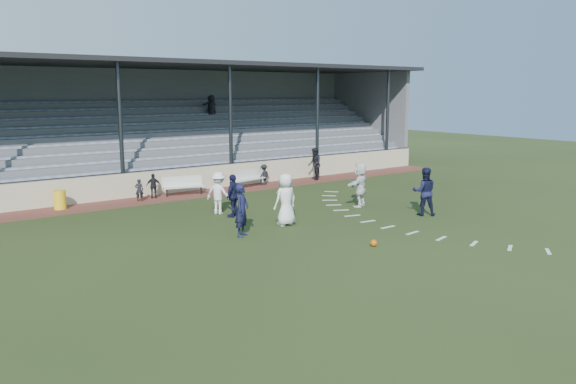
% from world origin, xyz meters
% --- Properties ---
extents(ground, '(90.00, 90.00, 0.00)m').
position_xyz_m(ground, '(0.00, 0.00, 0.00)').
color(ground, '#243114').
rests_on(ground, ground).
extents(cinder_track, '(34.00, 2.00, 0.02)m').
position_xyz_m(cinder_track, '(0.00, 10.50, 0.01)').
color(cinder_track, '#592B23').
rests_on(cinder_track, ground).
extents(retaining_wall, '(34.00, 0.18, 1.20)m').
position_xyz_m(retaining_wall, '(0.00, 11.55, 0.60)').
color(retaining_wall, beige).
rests_on(retaining_wall, ground).
extents(bench_left, '(2.04, 0.87, 0.95)m').
position_xyz_m(bench_left, '(-0.44, 10.55, 0.58)').
color(bench_left, silver).
rests_on(bench_left, cinder_track).
extents(bench_right, '(2.04, 0.84, 0.95)m').
position_xyz_m(bench_right, '(3.44, 10.64, 0.58)').
color(bench_right, silver).
rests_on(bench_right, cinder_track).
extents(trash_bin, '(0.52, 0.52, 0.82)m').
position_xyz_m(trash_bin, '(-6.18, 10.76, 0.43)').
color(trash_bin, yellow).
rests_on(trash_bin, cinder_track).
extents(football, '(0.23, 0.23, 0.23)m').
position_xyz_m(football, '(0.51, -1.56, 0.12)').
color(football, '#C1540B').
rests_on(football, ground).
extents(player_white_lead, '(1.01, 0.68, 2.00)m').
position_xyz_m(player_white_lead, '(-0.04, 2.60, 1.00)').
color(player_white_lead, white).
rests_on(player_white_lead, ground).
extents(player_navy_lead, '(0.82, 0.77, 1.88)m').
position_xyz_m(player_navy_lead, '(-2.27, 2.17, 0.94)').
color(player_navy_lead, '#121533').
rests_on(player_navy_lead, ground).
extents(player_navy_mid, '(1.23, 1.20, 1.99)m').
position_xyz_m(player_navy_mid, '(5.58, 0.59, 1.00)').
color(player_navy_mid, '#121533').
rests_on(player_navy_mid, ground).
extents(player_white_wing, '(1.13, 1.32, 1.77)m').
position_xyz_m(player_white_wing, '(-1.09, 5.88, 0.88)').
color(player_white_wing, white).
rests_on(player_white_wing, ground).
extents(player_navy_wing, '(1.10, 0.91, 1.76)m').
position_xyz_m(player_navy_wing, '(-0.88, 5.03, 0.88)').
color(player_navy_wing, '#121533').
rests_on(player_navy_wing, ground).
extents(player_white_back, '(1.89, 1.34, 1.97)m').
position_xyz_m(player_white_back, '(4.72, 3.49, 0.98)').
color(player_white_back, white).
rests_on(player_white_back, ground).
extents(official, '(1.05, 1.13, 1.85)m').
position_xyz_m(official, '(7.85, 10.47, 0.94)').
color(official, black).
rests_on(official, cinder_track).
extents(sub_left_near, '(0.45, 0.38, 1.05)m').
position_xyz_m(sub_left_near, '(-2.74, 10.38, 0.54)').
color(sub_left_near, black).
rests_on(sub_left_near, cinder_track).
extents(sub_left_far, '(0.75, 0.54, 1.19)m').
position_xyz_m(sub_left_far, '(-1.90, 10.68, 0.61)').
color(sub_left_far, black).
rests_on(sub_left_far, cinder_track).
extents(sub_right, '(0.82, 0.62, 1.13)m').
position_xyz_m(sub_right, '(4.51, 10.74, 0.59)').
color(sub_right, black).
rests_on(sub_right, cinder_track).
extents(grandstand, '(34.60, 9.00, 6.61)m').
position_xyz_m(grandstand, '(0.00, 16.26, 2.20)').
color(grandstand, slate).
rests_on(grandstand, ground).
extents(penalty_arc, '(3.89, 14.63, 0.01)m').
position_xyz_m(penalty_arc, '(4.12, 0.00, 0.01)').
color(penalty_arc, silver).
rests_on(penalty_arc, ground).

